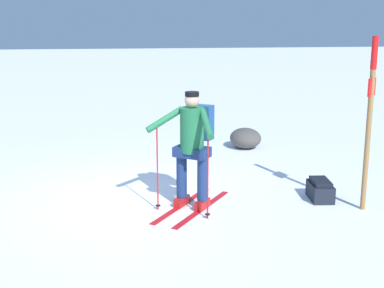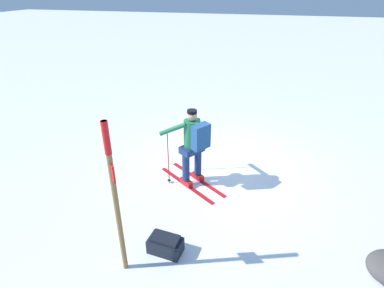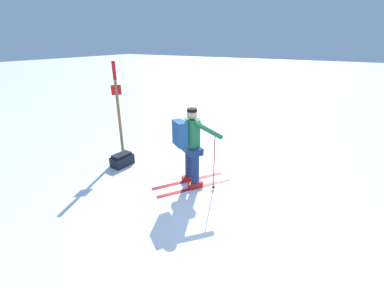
% 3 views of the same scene
% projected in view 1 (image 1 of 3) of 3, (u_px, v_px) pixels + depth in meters
% --- Properties ---
extents(ground_plane, '(80.00, 80.00, 0.00)m').
position_uv_depth(ground_plane, '(139.00, 198.00, 8.02)').
color(ground_plane, white).
extents(skier, '(1.62, 1.30, 1.66)m').
position_uv_depth(skier, '(193.00, 141.00, 7.42)').
color(skier, red).
rests_on(skier, ground_plane).
extents(dropped_backpack, '(0.56, 0.35, 0.30)m').
position_uv_depth(dropped_backpack, '(320.00, 190.00, 7.91)').
color(dropped_backpack, black).
rests_on(dropped_backpack, ground_plane).
extents(trail_marker, '(0.19, 0.19, 2.40)m').
position_uv_depth(trail_marker, '(370.00, 110.00, 7.22)').
color(trail_marker, olive).
rests_on(trail_marker, ground_plane).
extents(rock_boulder, '(0.75, 0.64, 0.41)m').
position_uv_depth(rock_boulder, '(245.00, 138.00, 11.04)').
color(rock_boulder, '#474442').
rests_on(rock_boulder, ground_plane).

